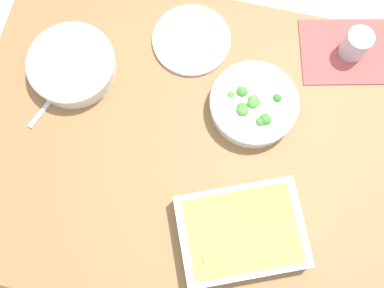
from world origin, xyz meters
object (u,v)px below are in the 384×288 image
object	(u,v)px
broccoli_bowl	(253,104)
spoon_by_stew	(56,94)
side_plate	(192,40)
baking_dish	(241,232)
drink_cup	(355,45)
stew_bowl	(72,65)

from	to	relation	value
broccoli_bowl	spoon_by_stew	distance (m)	0.54
side_plate	baking_dish	bearing A→B (deg)	115.48
drink_cup	side_plate	world-z (taller)	drink_cup
spoon_by_stew	stew_bowl	bearing A→B (deg)	-110.18
drink_cup	side_plate	size ratio (longest dim) A/B	0.39
stew_bowl	drink_cup	world-z (taller)	drink_cup
drink_cup	side_plate	xyz separation A→B (m)	(0.44, 0.07, -0.03)
spoon_by_stew	drink_cup	bearing A→B (deg)	-158.38
stew_bowl	broccoli_bowl	world-z (taller)	broccoli_bowl
drink_cup	side_plate	bearing A→B (deg)	8.40
baking_dish	side_plate	size ratio (longest dim) A/B	1.64
broccoli_bowl	spoon_by_stew	world-z (taller)	broccoli_bowl
baking_dish	side_plate	distance (m)	0.55
baking_dish	drink_cup	xyz separation A→B (m)	(-0.21, -0.56, 0.00)
stew_bowl	baking_dish	size ratio (longest dim) A/B	0.66
side_plate	spoon_by_stew	size ratio (longest dim) A/B	1.29
broccoli_bowl	drink_cup	world-z (taller)	drink_cup
drink_cup	spoon_by_stew	bearing A→B (deg)	21.62
stew_bowl	baking_dish	xyz separation A→B (m)	(-0.53, 0.34, 0.00)
spoon_by_stew	broccoli_bowl	bearing A→B (deg)	-171.59
drink_cup	spoon_by_stew	world-z (taller)	drink_cup
drink_cup	side_plate	distance (m)	0.45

